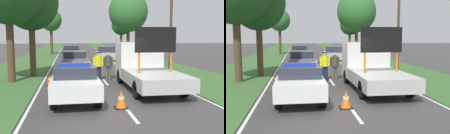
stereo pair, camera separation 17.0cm
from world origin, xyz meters
TOP-DOWN VIEW (x-y plane):
  - ground_plane at (0.00, 0.00)m, footprint 160.00×160.00m
  - lane_markings at (0.00, 14.98)m, footprint 7.01×61.21m
  - grass_verge_left at (-5.79, 20.00)m, footprint 4.46×120.00m
  - grass_verge_right at (5.79, 20.00)m, footprint 4.46×120.00m
  - police_car at (-1.78, 0.39)m, footprint 1.82×4.58m
  - work_truck at (1.78, 2.40)m, footprint 2.28×5.64m
  - road_barrier at (0.21, 5.55)m, footprint 2.67×0.08m
  - police_officer at (-0.33, 4.63)m, footprint 0.60×0.38m
  - pedestrian_civilian at (0.27, 4.84)m, footprint 0.58×0.37m
  - traffic_cone_near_police at (-2.99, 3.70)m, footprint 0.40×0.40m
  - traffic_cone_centre_front at (-0.17, -1.26)m, footprint 0.47×0.47m
  - traffic_cone_near_truck at (-1.91, 4.01)m, footprint 0.38×0.38m
  - traffic_cone_behind_barrier at (2.83, 5.67)m, footprint 0.53×0.53m
  - traffic_cone_lane_edge at (-1.90, 5.05)m, footprint 0.48×0.48m
  - queued_car_suv_grey at (-1.57, 10.03)m, footprint 1.91×4.65m
  - queued_car_sedan_silver at (1.69, 15.45)m, footprint 1.80×3.92m
  - queued_car_sedan_black at (-1.66, 21.97)m, footprint 1.93×4.16m
  - roadside_tree_near_left at (-4.30, 26.64)m, footprint 2.88×2.88m
  - roadside_tree_near_right at (5.67, 23.24)m, footprint 5.04×5.04m
  - roadside_tree_mid_left at (6.24, 30.57)m, footprint 3.08×3.08m
  - roadside_tree_far_left at (-4.25, 6.81)m, footprint 3.37×3.37m
  - utility_pole at (5.50, 8.31)m, footprint 1.20×0.20m

SIDE VIEW (x-z plane):
  - ground_plane at x=0.00m, z-range 0.00..0.00m
  - lane_markings at x=0.00m, z-range 0.00..0.01m
  - grass_verge_left at x=-5.79m, z-range 0.00..0.03m
  - grass_verge_right at x=5.79m, z-range 0.00..0.03m
  - traffic_cone_near_truck at x=-1.91m, z-range 0.00..0.52m
  - traffic_cone_near_police at x=-2.99m, z-range 0.00..0.55m
  - traffic_cone_centre_front at x=-0.17m, z-range 0.00..0.64m
  - traffic_cone_lane_edge at x=-1.90m, z-range 0.00..0.66m
  - traffic_cone_behind_barrier at x=2.83m, z-range 0.00..0.72m
  - queued_car_suv_grey at x=-1.57m, z-range 0.03..1.46m
  - queued_car_sedan_black at x=-1.66m, z-range 0.04..1.48m
  - police_car at x=-1.78m, z-range 0.00..1.51m
  - queued_car_sedan_silver at x=1.69m, z-range 0.02..1.57m
  - road_barrier at x=0.21m, z-range 0.33..1.33m
  - pedestrian_civilian at x=0.27m, z-range 0.14..1.76m
  - police_officer at x=-0.33m, z-range 0.16..1.84m
  - work_truck at x=1.78m, z-range -0.44..2.53m
  - utility_pole at x=5.50m, z-range 0.12..7.65m
  - roadside_tree_mid_left at x=6.24m, z-range 1.31..7.23m
  - roadside_tree_far_left at x=-4.25m, z-range 1.42..7.86m
  - roadside_tree_near_left at x=-4.30m, z-range 1.54..7.76m
  - roadside_tree_near_right at x=5.67m, z-range 1.50..9.83m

